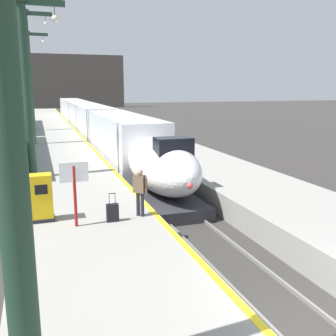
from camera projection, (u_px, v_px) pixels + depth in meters
name	position (u px, v px, depth m)	size (l,w,h in m)	color
platform_left	(59.00, 152.00, 30.13)	(4.80, 110.00, 1.05)	gray
platform_right	(158.00, 147.00, 32.69)	(4.80, 110.00, 1.05)	gray
platform_left_safety_stripe	(88.00, 144.00, 30.74)	(0.20, 107.80, 0.01)	yellow
rail_main_left	(96.00, 150.00, 33.82)	(0.08, 110.00, 0.12)	slate
rail_main_right	(113.00, 149.00, 34.29)	(0.08, 110.00, 0.12)	slate
rail_secondary_right	(16.00, 154.00, 31.73)	(0.08, 110.00, 0.12)	slate
highspeed_train_main	(92.00, 121.00, 40.83)	(2.92, 57.12, 3.60)	silver
regional_train_adjacent	(6.00, 126.00, 33.87)	(2.85, 36.60, 3.80)	#145660
station_column_mid	(25.00, 71.00, 18.28)	(4.00, 0.68, 8.55)	#1E3828
station_column_far	(28.00, 66.00, 29.35)	(4.00, 0.68, 10.09)	#1E3828
station_column_distant	(30.00, 73.00, 38.87)	(4.00, 0.68, 9.86)	#1E3828
passenger_near_edge	(140.00, 189.00, 13.30)	(0.43, 0.43, 1.69)	#23232D
rolling_suitcase	(113.00, 213.00, 12.89)	(0.40, 0.22, 0.98)	black
ticket_machine_yellow	(42.00, 199.00, 12.89)	(0.76, 0.62, 1.60)	yellow
departure_info_board	(74.00, 181.00, 12.19)	(0.90, 0.10, 2.12)	maroon
terminus_back_wall	(56.00, 81.00, 101.63)	(36.00, 2.00, 14.00)	#4C4742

